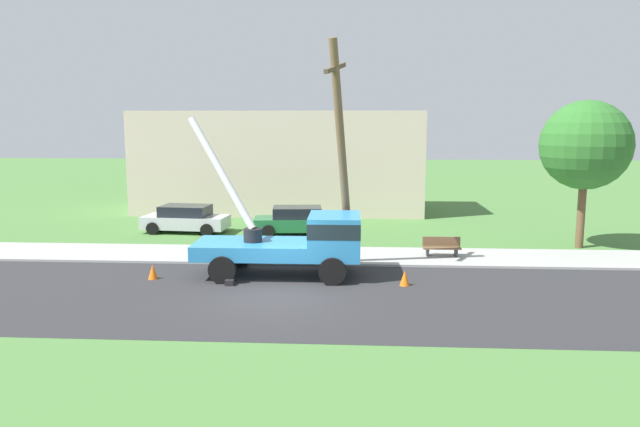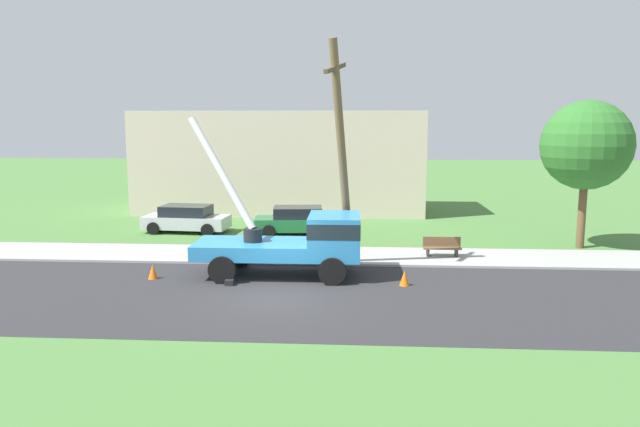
{
  "view_description": "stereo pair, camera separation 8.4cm",
  "coord_description": "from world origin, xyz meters",
  "px_view_note": "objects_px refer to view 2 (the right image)",
  "views": [
    {
      "loc": [
        2.63,
        -19.28,
        5.82
      ],
      "look_at": [
        1.24,
        3.28,
        2.31
      ],
      "focal_mm": 33.66,
      "sensor_mm": 36.0,
      "label": 1
    },
    {
      "loc": [
        2.72,
        -19.27,
        5.82
      ],
      "look_at": [
        1.24,
        3.28,
        2.31
      ],
      "focal_mm": 33.66,
      "sensor_mm": 36.0,
      "label": 2
    }
  ],
  "objects_px": {
    "traffic_cone_ahead": "(405,278)",
    "roadside_tree_near": "(586,146)",
    "traffic_cone_behind": "(153,271)",
    "traffic_cone_curbside": "(336,261)",
    "parked_sedan_silver": "(186,219)",
    "park_bench": "(442,247)",
    "parked_sedan_green": "(298,221)",
    "utility_truck": "(300,239)",
    "leaning_utility_pole": "(342,154)"
  },
  "relations": [
    {
      "from": "traffic_cone_ahead",
      "to": "roadside_tree_near",
      "type": "height_order",
      "value": "roadside_tree_near"
    },
    {
      "from": "traffic_cone_ahead",
      "to": "traffic_cone_behind",
      "type": "relative_size",
      "value": 1.0
    },
    {
      "from": "traffic_cone_curbside",
      "to": "parked_sedan_silver",
      "type": "xyz_separation_m",
      "value": [
        -8.14,
        7.19,
        0.43
      ]
    },
    {
      "from": "traffic_cone_curbside",
      "to": "park_bench",
      "type": "xyz_separation_m",
      "value": [
        4.46,
        1.95,
        0.18
      ]
    },
    {
      "from": "traffic_cone_ahead",
      "to": "parked_sedan_green",
      "type": "xyz_separation_m",
      "value": [
        -4.78,
        9.52,
        0.43
      ]
    },
    {
      "from": "traffic_cone_behind",
      "to": "park_bench",
      "type": "bearing_deg",
      "value": 20.28
    },
    {
      "from": "traffic_cone_behind",
      "to": "parked_sedan_green",
      "type": "relative_size",
      "value": 0.12
    },
    {
      "from": "utility_truck",
      "to": "traffic_cone_curbside",
      "type": "distance_m",
      "value": 2.2
    },
    {
      "from": "leaning_utility_pole",
      "to": "roadside_tree_near",
      "type": "distance_m",
      "value": 11.84
    },
    {
      "from": "parked_sedan_silver",
      "to": "parked_sedan_green",
      "type": "relative_size",
      "value": 1.0
    },
    {
      "from": "utility_truck",
      "to": "leaning_utility_pole",
      "type": "bearing_deg",
      "value": 38.92
    },
    {
      "from": "roadside_tree_near",
      "to": "leaning_utility_pole",
      "type": "bearing_deg",
      "value": -156.9
    },
    {
      "from": "traffic_cone_curbside",
      "to": "park_bench",
      "type": "relative_size",
      "value": 0.35
    },
    {
      "from": "park_bench",
      "to": "leaning_utility_pole",
      "type": "bearing_deg",
      "value": -153.66
    },
    {
      "from": "parked_sedan_silver",
      "to": "leaning_utility_pole",
      "type": "bearing_deg",
      "value": -41.23
    },
    {
      "from": "leaning_utility_pole",
      "to": "traffic_cone_curbside",
      "type": "distance_m",
      "value": 4.28
    },
    {
      "from": "parked_sedan_green",
      "to": "park_bench",
      "type": "relative_size",
      "value": 2.85
    },
    {
      "from": "parked_sedan_green",
      "to": "roadside_tree_near",
      "type": "height_order",
      "value": "roadside_tree_near"
    },
    {
      "from": "traffic_cone_behind",
      "to": "traffic_cone_curbside",
      "type": "relative_size",
      "value": 1.0
    },
    {
      "from": "traffic_cone_behind",
      "to": "roadside_tree_near",
      "type": "relative_size",
      "value": 0.08
    },
    {
      "from": "park_bench",
      "to": "utility_truck",
      "type": "bearing_deg",
      "value": -149.99
    },
    {
      "from": "utility_truck",
      "to": "traffic_cone_ahead",
      "type": "relative_size",
      "value": 12.11
    },
    {
      "from": "traffic_cone_curbside",
      "to": "roadside_tree_near",
      "type": "height_order",
      "value": "roadside_tree_near"
    },
    {
      "from": "utility_truck",
      "to": "parked_sedan_silver",
      "type": "xyz_separation_m",
      "value": [
        -6.85,
        8.56,
        -0.7
      ]
    },
    {
      "from": "parked_sedan_green",
      "to": "leaning_utility_pole",
      "type": "bearing_deg",
      "value": -71.03
    },
    {
      "from": "traffic_cone_curbside",
      "to": "park_bench",
      "type": "distance_m",
      "value": 4.87
    },
    {
      "from": "parked_sedan_silver",
      "to": "park_bench",
      "type": "relative_size",
      "value": 2.84
    },
    {
      "from": "traffic_cone_ahead",
      "to": "traffic_cone_behind",
      "type": "xyz_separation_m",
      "value": [
        -9.26,
        0.33,
        0.0
      ]
    },
    {
      "from": "leaning_utility_pole",
      "to": "park_bench",
      "type": "distance_m",
      "value": 6.25
    },
    {
      "from": "traffic_cone_ahead",
      "to": "park_bench",
      "type": "distance_m",
      "value": 4.85
    },
    {
      "from": "traffic_cone_ahead",
      "to": "roadside_tree_near",
      "type": "xyz_separation_m",
      "value": [
        8.57,
        7.01,
        4.42
      ]
    },
    {
      "from": "traffic_cone_curbside",
      "to": "parked_sedan_silver",
      "type": "bearing_deg",
      "value": 138.58
    },
    {
      "from": "traffic_cone_behind",
      "to": "traffic_cone_curbside",
      "type": "bearing_deg",
      "value": 18.01
    },
    {
      "from": "leaning_utility_pole",
      "to": "traffic_cone_behind",
      "type": "distance_m",
      "value": 8.39
    },
    {
      "from": "traffic_cone_curbside",
      "to": "parked_sedan_silver",
      "type": "height_order",
      "value": "parked_sedan_silver"
    },
    {
      "from": "parked_sedan_silver",
      "to": "traffic_cone_ahead",
      "type": "bearing_deg",
      "value": -42.2
    },
    {
      "from": "utility_truck",
      "to": "parked_sedan_silver",
      "type": "height_order",
      "value": "utility_truck"
    },
    {
      "from": "leaning_utility_pole",
      "to": "traffic_cone_behind",
      "type": "xyz_separation_m",
      "value": [
        -6.93,
        -2.03,
        -4.27
      ]
    },
    {
      "from": "leaning_utility_pole",
      "to": "parked_sedan_green",
      "type": "height_order",
      "value": "leaning_utility_pole"
    },
    {
      "from": "parked_sedan_silver",
      "to": "parked_sedan_green",
      "type": "height_order",
      "value": "same"
    },
    {
      "from": "traffic_cone_curbside",
      "to": "roadside_tree_near",
      "type": "xyz_separation_m",
      "value": [
        11.12,
        4.5,
        4.42
      ]
    },
    {
      "from": "utility_truck",
      "to": "park_bench",
      "type": "distance_m",
      "value": 6.71
    },
    {
      "from": "roadside_tree_near",
      "to": "traffic_cone_curbside",
      "type": "bearing_deg",
      "value": -157.98
    },
    {
      "from": "traffic_cone_ahead",
      "to": "traffic_cone_behind",
      "type": "distance_m",
      "value": 9.26
    },
    {
      "from": "roadside_tree_near",
      "to": "parked_sedan_silver",
      "type": "bearing_deg",
      "value": 172.05
    },
    {
      "from": "traffic_cone_curbside",
      "to": "traffic_cone_ahead",
      "type": "bearing_deg",
      "value": -44.56
    },
    {
      "from": "traffic_cone_ahead",
      "to": "traffic_cone_curbside",
      "type": "height_order",
      "value": "same"
    },
    {
      "from": "leaning_utility_pole",
      "to": "parked_sedan_green",
      "type": "bearing_deg",
      "value": 108.97
    },
    {
      "from": "traffic_cone_ahead",
      "to": "park_bench",
      "type": "xyz_separation_m",
      "value": [
        1.91,
        4.46,
        0.18
      ]
    },
    {
      "from": "utility_truck",
      "to": "roadside_tree_near",
      "type": "relative_size",
      "value": 1.01
    }
  ]
}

